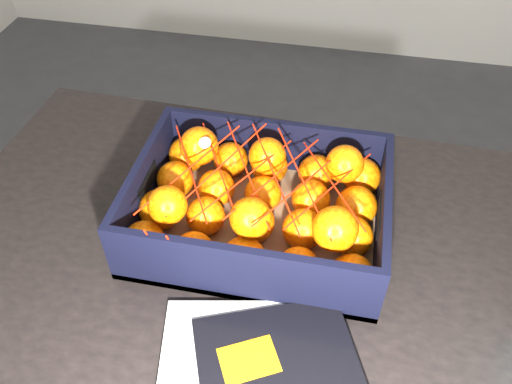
# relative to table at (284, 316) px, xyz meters

# --- Properties ---
(ground) EXTENTS (3.50, 3.50, 0.00)m
(ground) POSITION_rel_table_xyz_m (-0.13, 0.33, -0.65)
(ground) COLOR #343436
(ground) RESTS_ON ground
(table) EXTENTS (1.23, 0.84, 0.75)m
(table) POSITION_rel_table_xyz_m (0.00, 0.00, 0.00)
(table) COLOR black
(table) RESTS_ON ground
(produce_crate) EXTENTS (0.40, 0.30, 0.11)m
(produce_crate) POSITION_rel_table_xyz_m (-0.06, 0.10, 0.13)
(produce_crate) COLOR brown
(produce_crate) RESTS_ON table
(clementine_heap) EXTENTS (0.38, 0.28, 0.12)m
(clementine_heap) POSITION_rel_table_xyz_m (-0.06, 0.10, 0.15)
(clementine_heap) COLOR #F46105
(clementine_heap) RESTS_ON produce_crate
(mesh_net) EXTENTS (0.33, 0.27, 0.10)m
(mesh_net) POSITION_rel_table_xyz_m (-0.07, 0.09, 0.21)
(mesh_net) COLOR red
(mesh_net) RESTS_ON clementine_heap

